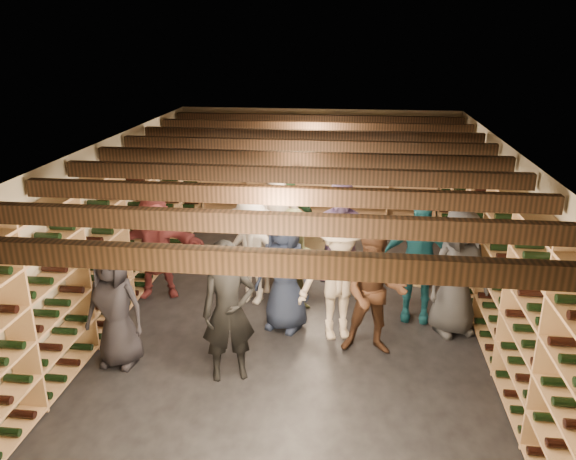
% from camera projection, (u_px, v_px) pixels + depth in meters
% --- Properties ---
extents(ground, '(8.00, 8.00, 0.00)m').
position_uv_depth(ground, '(298.00, 314.00, 8.05)').
color(ground, black).
rests_on(ground, ground).
extents(walls, '(5.52, 8.02, 2.40)m').
position_uv_depth(walls, '(298.00, 235.00, 7.65)').
color(walls, tan).
rests_on(walls, ground).
extents(ceiling, '(5.50, 8.00, 0.01)m').
position_uv_depth(ceiling, '(299.00, 148.00, 7.25)').
color(ceiling, beige).
rests_on(ceiling, walls).
extents(ceiling_joists, '(5.40, 7.12, 0.18)m').
position_uv_depth(ceiling_joists, '(299.00, 159.00, 7.29)').
color(ceiling_joists, black).
rests_on(ceiling_joists, ground).
extents(wine_rack_left, '(0.32, 7.50, 2.15)m').
position_uv_depth(wine_rack_left, '(118.00, 236.00, 7.97)').
color(wine_rack_left, '#A97952').
rests_on(wine_rack_left, ground).
extents(wine_rack_right, '(0.32, 7.50, 2.15)m').
position_uv_depth(wine_rack_right, '(492.00, 252.00, 7.40)').
color(wine_rack_right, '#A97952').
rests_on(wine_rack_right, ground).
extents(wine_rack_back, '(4.70, 0.30, 2.15)m').
position_uv_depth(wine_rack_back, '(317.00, 177.00, 11.28)').
color(wine_rack_back, '#A97952').
rests_on(wine_rack_back, ground).
extents(crate_stack_left, '(0.58, 0.47, 0.85)m').
position_uv_depth(crate_stack_left, '(311.00, 240.00, 9.71)').
color(crate_stack_left, tan).
rests_on(crate_stack_left, ground).
extents(crate_stack_right, '(0.55, 0.42, 0.34)m').
position_uv_depth(crate_stack_right, '(363.00, 270.00, 9.10)').
color(crate_stack_right, tan).
rests_on(crate_stack_right, ground).
extents(crate_loose, '(0.57, 0.44, 0.17)m').
position_uv_depth(crate_loose, '(414.00, 277.00, 9.04)').
color(crate_loose, tan).
rests_on(crate_loose, ground).
extents(person_0, '(0.77, 0.55, 1.49)m').
position_uv_depth(person_0, '(115.00, 308.00, 6.61)').
color(person_0, black).
rests_on(person_0, ground).
extents(person_1, '(0.71, 0.58, 1.67)m').
position_uv_depth(person_1, '(229.00, 312.00, 6.32)').
color(person_1, black).
rests_on(person_1, ground).
extents(person_2, '(0.89, 0.80, 1.52)m').
position_uv_depth(person_2, '(296.00, 261.00, 7.94)').
color(person_2, brown).
rests_on(person_2, ground).
extents(person_3, '(1.21, 0.90, 1.67)m').
position_uv_depth(person_3, '(339.00, 278.00, 7.18)').
color(person_3, beige).
rests_on(person_3, ground).
extents(person_4, '(1.05, 0.53, 1.73)m').
position_uv_depth(person_4, '(418.00, 261.00, 7.66)').
color(person_4, '#195B6B').
rests_on(person_4, ground).
extents(person_5, '(1.55, 0.74, 1.60)m').
position_uv_depth(person_5, '(156.00, 246.00, 8.38)').
color(person_5, maroon).
rests_on(person_5, ground).
extents(person_6, '(0.93, 0.76, 1.64)m').
position_uv_depth(person_6, '(285.00, 272.00, 7.42)').
color(person_6, '#1E273F').
rests_on(person_6, ground).
extents(person_7, '(0.77, 0.58, 1.89)m').
position_uv_depth(person_7, '(279.00, 233.00, 8.48)').
color(person_7, gray).
rests_on(person_7, ground).
extents(person_8, '(0.81, 0.64, 1.62)m').
position_uv_depth(person_8, '(375.00, 293.00, 6.84)').
color(person_8, '#402619').
rests_on(person_8, ground).
extents(person_9, '(1.16, 0.89, 1.59)m').
position_uv_depth(person_9, '(251.00, 252.00, 8.17)').
color(person_9, beige).
rests_on(person_9, ground).
extents(person_10, '(1.12, 0.76, 1.77)m').
position_uv_depth(person_10, '(287.00, 226.00, 9.00)').
color(person_10, '#26502F').
rests_on(person_10, ground).
extents(person_11, '(1.54, 0.53, 1.65)m').
position_uv_depth(person_11, '(341.00, 231.00, 8.93)').
color(person_11, '#7C609A').
rests_on(person_11, ground).
extents(person_12, '(0.98, 0.82, 1.72)m').
position_uv_depth(person_12, '(458.00, 273.00, 7.30)').
color(person_12, '#303236').
rests_on(person_12, ground).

